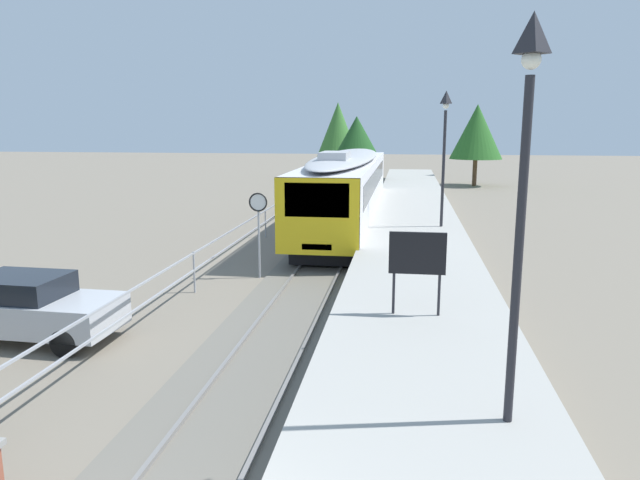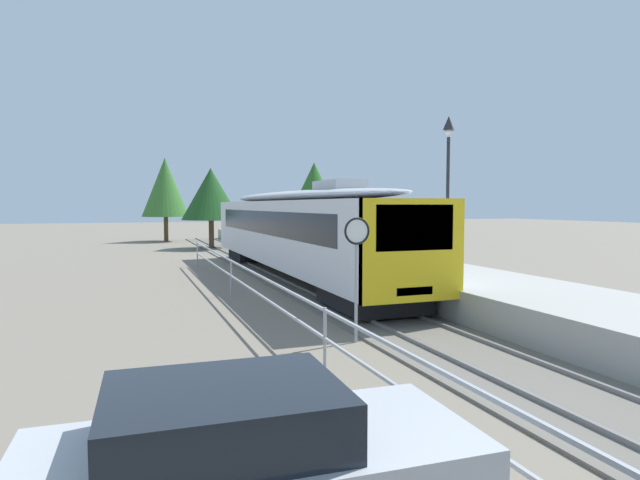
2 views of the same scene
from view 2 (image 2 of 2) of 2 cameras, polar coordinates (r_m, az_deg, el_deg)
ground_plane at (r=19.38m, az=-9.14°, el=-5.41°), size 160.00×160.00×0.00m
track_rails at (r=20.15m, az=-0.71°, el=-4.91°), size 3.20×60.00×0.14m
commuter_train at (r=22.09m, az=-2.66°, el=1.35°), size 2.82×19.68×3.74m
station_platform at (r=21.38m, az=7.55°, el=-3.32°), size 3.90×60.00×0.90m
platform_lamp_mid_platform at (r=19.84m, az=13.55°, el=8.14°), size 0.34×0.34×5.35m
speed_limit_sign at (r=11.81m, az=3.94°, el=-0.86°), size 0.61×0.10×2.81m
carpark_fence at (r=9.64m, az=0.52°, el=-9.22°), size 0.06×36.06×1.25m
parked_hatchback_silver at (r=5.10m, az=-7.80°, el=-22.90°), size 4.06×1.89×1.53m
tree_behind_carpark at (r=38.22m, az=-11.60°, el=4.83°), size 4.12×4.12×5.66m
tree_behind_station_far at (r=45.45m, az=-0.63°, el=5.50°), size 4.29×4.29×6.68m
tree_distant_left at (r=46.80m, az=-16.22°, el=5.43°), size 3.90×3.90×7.04m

